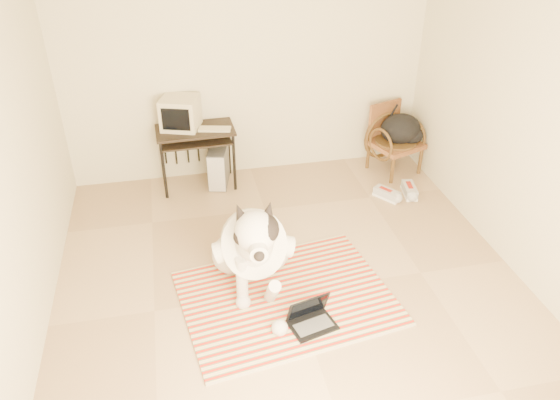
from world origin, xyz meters
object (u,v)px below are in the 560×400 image
object	(u,v)px
computer_desk	(196,138)
crt_monitor	(180,113)
dog	(253,246)
laptop	(311,318)
backpack	(402,130)
rattan_chair	(393,139)
pc_tower	(219,165)

from	to	relation	value
computer_desk	crt_monitor	size ratio (longest dim) A/B	1.80
crt_monitor	dog	bearing A→B (deg)	-76.63
laptop	backpack	xyz separation A→B (m)	(1.67, 2.28, 0.44)
rattan_chair	laptop	bearing A→B (deg)	-124.54
computer_desk	backpack	bearing A→B (deg)	-3.05
rattan_chair	dog	bearing A→B (deg)	-138.47
dog	backpack	size ratio (longest dim) A/B	2.94
laptop	computer_desk	xyz separation A→B (m)	(-0.67, 2.40, 0.52)
computer_desk	crt_monitor	bearing A→B (deg)	150.31
dog	crt_monitor	distance (m)	1.99
laptop	computer_desk	size ratio (longest dim) A/B	0.47
computer_desk	rattan_chair	distance (m)	2.27
dog	pc_tower	xyz separation A→B (m)	(-0.08, 1.84, -0.19)
crt_monitor	laptop	bearing A→B (deg)	-72.04
dog	computer_desk	world-z (taller)	dog
dog	laptop	world-z (taller)	dog
crt_monitor	computer_desk	bearing A→B (deg)	-29.69
computer_desk	backpack	world-z (taller)	backpack
computer_desk	backpack	xyz separation A→B (m)	(2.34, -0.12, -0.08)
backpack	pc_tower	bearing A→B (deg)	175.85
laptop	crt_monitor	distance (m)	2.72
rattan_chair	backpack	distance (m)	0.15
rattan_chair	backpack	world-z (taller)	rattan_chair
computer_desk	backpack	size ratio (longest dim) A/B	1.71
pc_tower	rattan_chair	size ratio (longest dim) A/B	0.63
laptop	pc_tower	bearing A→B (deg)	100.22
pc_tower	rattan_chair	distance (m)	2.04
backpack	rattan_chair	bearing A→B (deg)	152.13
laptop	rattan_chair	bearing A→B (deg)	55.46
dog	laptop	distance (m)	0.76
dog	rattan_chair	distance (m)	2.60
rattan_chair	pc_tower	bearing A→B (deg)	176.86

